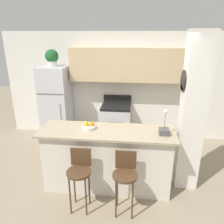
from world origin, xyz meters
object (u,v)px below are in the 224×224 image
Objects in this scene: bar_stool_right at (125,175)px; potted_plant_on_fridge at (52,57)px; orchid_vase at (164,129)px; refrigerator at (56,104)px; fruit_bowl at (89,126)px; trash_bin at (77,135)px; bar_stool_left at (80,172)px; stove_range at (116,123)px.

potted_plant_on_fridge reaches higher than bar_stool_right.
refrigerator is at bearing 142.83° from orchid_vase.
bar_stool_right is 0.90m from orchid_vase.
bar_stool_right is 0.97m from fruit_bowl.
bar_stool_right reaches higher than trash_bin.
potted_plant_on_fridge is 1.89m from trash_bin.
fruit_bowl reaches higher than trash_bin.
orchid_vase is (1.20, 0.49, 0.52)m from bar_stool_left.
bar_stool_left is at bearing -73.65° from trash_bin.
stove_range is 2.64× the size of orchid_vase.
potted_plant_on_fridge is 2.26m from fruit_bowl.
bar_stool_right is at bearing -42.50° from fruit_bowl.
bar_stool_left is at bearing -97.87° from stove_range.
bar_stool_left is 0.74m from fruit_bowl.
orchid_vase is at bearing -37.17° from refrigerator.
bar_stool_left is 1.00× the size of bar_stool_right.
refrigerator is 2.57m from bar_stool_left.
potted_plant_on_fridge is (-1.15, 2.28, 1.37)m from bar_stool_left.
orchid_vase reaches higher than trash_bin.
orchid_vase is 1.80× the size of fruit_bowl.
refrigerator is at bearing 116.84° from bar_stool_left.
orchid_vase is 2.58m from trash_bin.
bar_stool_right is at bearing 0.00° from bar_stool_left.
fruit_bowl is (-0.63, 0.57, 0.47)m from bar_stool_right.
stove_range is at bearing 0.05° from potted_plant_on_fridge.
bar_stool_left is 0.65m from bar_stool_right.
bar_stool_right is at bearing -51.59° from potted_plant_on_fridge.
fruit_bowl is 0.59× the size of trash_bin.
stove_range is 2.80× the size of potted_plant_on_fridge.
refrigerator is 1.91× the size of bar_stool_left.
bar_stool_left is (1.15, -2.28, -0.27)m from refrigerator.
orchid_vase is at bearing 22.11° from bar_stool_left.
potted_plant_on_fridge is 3.08m from orchid_vase.
refrigerator is 1.67× the size of stove_range.
stove_range is 2.12m from potted_plant_on_fridge.
potted_plant_on_fridge reaches higher than fruit_bowl.
refrigerator is 4.69× the size of trash_bin.
potted_plant_on_fridge reaches higher than stove_range.
fruit_bowl reaches higher than bar_stool_right.
refrigerator is 4.67× the size of potted_plant_on_fridge.
potted_plant_on_fridge reaches higher than refrigerator.
bar_stool_right is at bearing -58.63° from trash_bin.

